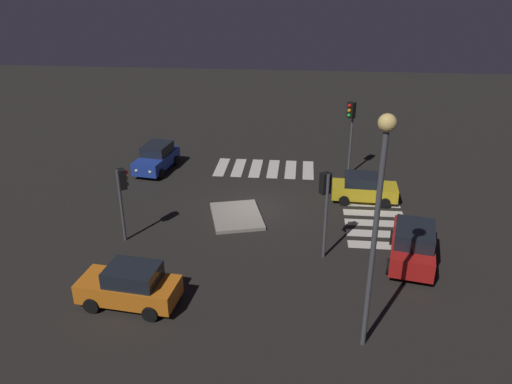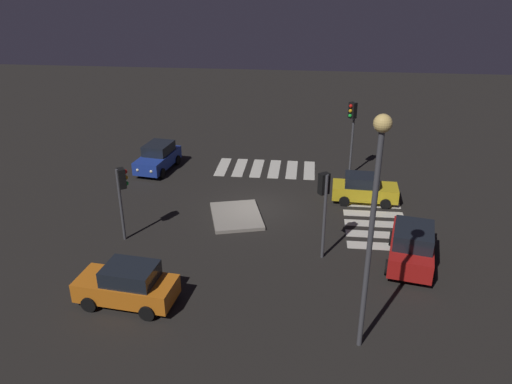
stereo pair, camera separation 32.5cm
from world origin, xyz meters
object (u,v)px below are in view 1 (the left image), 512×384
Objects in this scene: car_orange at (130,286)px; car_blue at (157,158)px; car_red at (413,244)px; traffic_island at (237,216)px; traffic_light_west at (122,187)px; traffic_light_east at (351,121)px; car_yellow at (364,188)px; traffic_light_south at (325,194)px; street_lamp at (379,200)px.

car_orange is 0.99× the size of car_blue.
traffic_island is at bearing 78.50° from car_red.
traffic_light_west is (5.01, 1.81, 1.96)m from car_orange.
car_orange is at bearing 11.49° from traffic_light_east.
car_yellow is 0.82× the size of car_red.
car_red is 10.71m from traffic_light_east.
car_orange is at bearing -104.10° from traffic_light_west.
traffic_light_south is at bearing 34.37° from traffic_light_east.
car_yellow is 0.44× the size of street_lamp.
traffic_light_south is at bearing -143.37° from car_orange.
street_lamp is at bearing 177.28° from car_orange.
traffic_light_south is at bearing -37.74° from traffic_light_west.
car_yellow reaches higher than traffic_island.
car_yellow is at bearing 83.70° from car_blue.
traffic_island is 6.37m from traffic_light_south.
traffic_light_south reaches higher than traffic_light_west.
car_red is at bearing -129.25° from traffic_light_south.
car_orange is 0.99× the size of traffic_light_south.
traffic_light_east is 10.17m from traffic_light_south.
car_red is (4.24, -11.65, 0.08)m from car_orange.
street_lamp is at bearing -92.61° from car_yellow.
street_lamp is (-6.49, -10.76, 2.87)m from traffic_light_west.
traffic_light_east reaches higher than car_blue.
traffic_island is at bearing -105.54° from car_orange.
car_red is at bearing -37.25° from traffic_light_west.
car_orange is at bearing 80.64° from street_lamp.
car_blue is 14.48m from traffic_light_south.
traffic_light_west is at bearing 119.32° from traffic_island.
traffic_light_west is at bearing 49.10° from traffic_light_south.
traffic_light_east is at bearing 23.62° from car_red.
traffic_light_west is at bearing 98.13° from car_red.
traffic_light_west is (0.76, 13.46, 1.88)m from car_red.
traffic_island is 0.96× the size of traffic_light_south.
traffic_light_west is (-9.09, -1.07, 1.95)m from car_blue.
car_blue is 0.49× the size of street_lamp.
traffic_light_south is at bearing -127.73° from traffic_island.
traffic_light_south is at bearing 12.85° from street_lamp.
car_red reaches higher than traffic_island.
traffic_light_east reaches higher than traffic_light_south.
car_yellow is at bearing -58.93° from traffic_light_south.
traffic_island is 1.05× the size of car_yellow.
traffic_light_west is (-5.58, 11.90, 2.02)m from car_yellow.
traffic_light_west reaches higher than car_red.
car_red is 7.91m from street_lamp.
traffic_island is 8.48m from car_orange.
traffic_light_south is (4.39, -7.61, 2.28)m from car_orange.
car_red reaches higher than car_orange.
traffic_light_east is at bearing -1.81° from street_lamp.
traffic_light_west is at bearing -5.44° from traffic_light_east.
traffic_light_east is at bearing 100.15° from car_blue.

